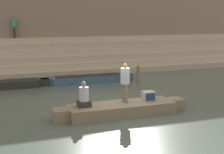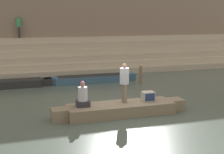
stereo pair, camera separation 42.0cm
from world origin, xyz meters
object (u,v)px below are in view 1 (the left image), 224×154
at_px(moored_boat_distant, 88,79).
at_px(person_on_steps, 14,25).
at_px(person_standing, 125,80).
at_px(person_rowing, 84,97).
at_px(rowboat_main, 121,109).
at_px(mooring_post, 138,74).
at_px(tv_set, 148,96).

height_order(moored_boat_distant, person_on_steps, person_on_steps).
bearing_deg(moored_boat_distant, person_standing, -90.26).
bearing_deg(person_rowing, person_on_steps, 98.19).
bearing_deg(person_rowing, rowboat_main, -4.46).
bearing_deg(person_on_steps, rowboat_main, 19.87).
height_order(person_rowing, mooring_post, person_rowing).
relative_size(moored_boat_distant, person_on_steps, 3.52).
height_order(tv_set, person_on_steps, person_on_steps).
bearing_deg(tv_set, rowboat_main, -178.20).
xyz_separation_m(person_rowing, tv_set, (2.84, 0.02, -0.21)).
height_order(person_standing, person_rowing, person_standing).
height_order(rowboat_main, person_on_steps, person_on_steps).
bearing_deg(person_standing, tv_set, 3.27).
distance_m(person_rowing, person_on_steps, 12.29).
bearing_deg(person_standing, moored_boat_distant, 93.62).
height_order(person_standing, tv_set, person_standing).
height_order(tv_set, moored_boat_distant, tv_set).
relative_size(person_rowing, tv_set, 2.03).
relative_size(rowboat_main, person_standing, 3.45).
height_order(rowboat_main, person_standing, person_standing).
bearing_deg(person_rowing, mooring_post, 47.18).
bearing_deg(person_on_steps, person_rowing, 12.78).
xyz_separation_m(rowboat_main, moored_boat_distant, (0.38, 6.74, -0.02)).
distance_m(moored_boat_distant, person_on_steps, 7.31).
bearing_deg(person_standing, person_on_steps, 113.37).
distance_m(person_standing, moored_boat_distant, 6.72).
height_order(person_rowing, person_on_steps, person_on_steps).
distance_m(tv_set, moored_boat_distant, 6.72).
relative_size(tv_set, mooring_post, 0.49).
bearing_deg(person_rowing, moored_boat_distant, 71.81).
relative_size(rowboat_main, mooring_post, 5.44).
distance_m(rowboat_main, person_standing, 1.18).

